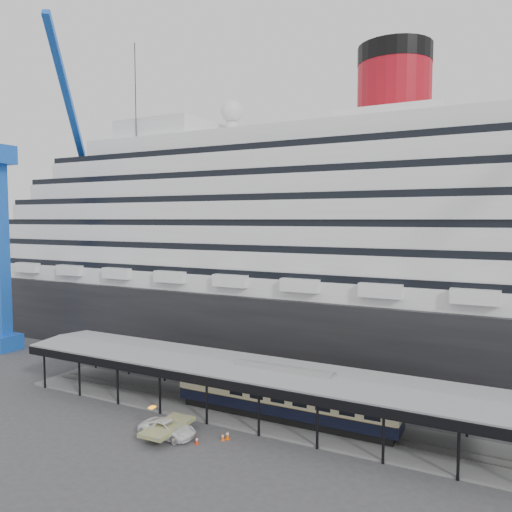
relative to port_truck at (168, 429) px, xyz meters
The scene contains 9 objects.
ground 5.62m from the port_truck, 34.77° to the left, with size 200.00×200.00×0.00m, color #38383A.
cruise_ship 39.60m from the port_truck, 82.51° to the left, with size 130.00×30.00×43.90m.
platform_canopy 9.51m from the port_truck, 60.77° to the left, with size 56.00×9.18×5.30m.
crane_blue 46.93m from the port_truck, 161.20° to the left, with size 22.63×19.19×47.60m.
port_truck is the anchor object (origin of this frame).
pullman_carriage 11.72m from the port_truck, 45.06° to the left, with size 23.17×3.25×22.74m.
traffic_cone_left 5.28m from the port_truck, 18.81° to the left, with size 0.45×0.45×0.70m.
traffic_cone_mid 3.32m from the port_truck, ahead, with size 0.39×0.39×0.70m.
traffic_cone_right 5.65m from the port_truck, 21.85° to the left, with size 0.48×0.48×0.84m.
Camera 1 is at (23.50, -39.35, 20.23)m, focal length 35.00 mm.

